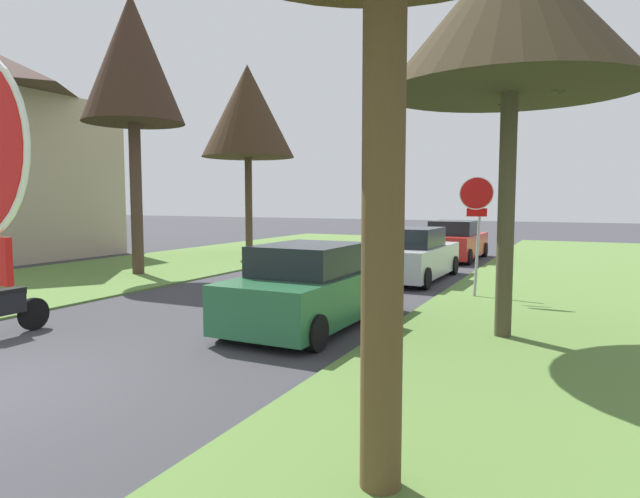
{
  "coord_description": "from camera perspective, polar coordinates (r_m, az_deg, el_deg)",
  "views": [
    {
      "loc": [
        6.79,
        -3.99,
        2.4
      ],
      "look_at": [
        1.18,
        7.66,
        1.24
      ],
      "focal_mm": 30.74,
      "sensor_mm": 36.0,
      "label": 1
    }
  ],
  "objects": [
    {
      "name": "parked_sedan_red",
      "position": [
        22.58,
        13.86,
        0.74
      ],
      "size": [
        1.99,
        4.42,
        1.57
      ],
      "color": "red",
      "rests_on": "ground"
    },
    {
      "name": "stop_sign_far",
      "position": [
        13.8,
        16.0,
        3.89
      ],
      "size": [
        0.82,
        0.75,
        2.91
      ],
      "color": "#9EA0A5",
      "rests_on": "grass_verge_right"
    },
    {
      "name": "street_tree_left_mid_b",
      "position": [
        24.27,
        -7.54,
        13.98
      ],
      "size": [
        3.96,
        3.96,
        8.07
      ],
      "color": "#483826",
      "rests_on": "grass_verge_left"
    },
    {
      "name": "parked_sedan_green",
      "position": [
        10.46,
        -0.74,
        -4.08
      ],
      "size": [
        1.99,
        4.42,
        1.57
      ],
      "color": "#28663D",
      "rests_on": "ground"
    },
    {
      "name": "street_tree_right_mid_a",
      "position": [
        10.3,
        19.38,
        21.97
      ],
      "size": [
        4.27,
        4.27,
        6.68
      ],
      "color": "#48412C",
      "rests_on": "grass_verge_right"
    },
    {
      "name": "street_tree_left_mid_a",
      "position": [
        18.79,
        -18.97,
        18.05
      ],
      "size": [
        3.12,
        3.12,
        8.68
      ],
      "color": "#483429",
      "rests_on": "grass_verge_left"
    },
    {
      "name": "parked_sedan_silver",
      "position": [
        16.66,
        9.55,
        -0.7
      ],
      "size": [
        1.99,
        4.42,
        1.57
      ],
      "color": "#BCBCC1",
      "rests_on": "ground"
    }
  ]
}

